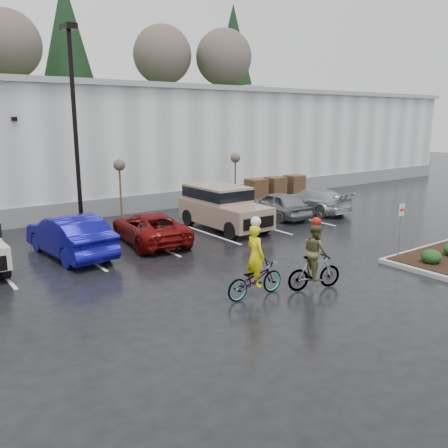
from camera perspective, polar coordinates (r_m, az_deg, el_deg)
ground at (r=15.97m, az=13.14°, el=-6.88°), size 120.00×120.00×0.00m
warehouse at (r=33.72m, az=-16.58°, el=9.42°), size 60.50×15.50×7.20m
wooded_ridge at (r=55.89m, az=-24.87°, el=9.20°), size 80.00×25.00×6.00m
lamppost at (r=22.93m, az=-17.62°, el=13.17°), size 0.50×1.00×9.22m
sapling_mid at (r=24.91m, az=-12.47°, el=6.55°), size 0.60×0.60×3.20m
sapling_east at (r=28.78m, az=1.37°, el=7.63°), size 0.60×0.60×3.20m
pallet_stack_a at (r=31.36m, az=3.84°, el=4.24°), size 1.20×1.20×1.35m
pallet_stack_b at (r=32.48m, az=6.13°, el=4.49°), size 1.20×1.20×1.35m
pallet_stack_c at (r=33.72m, az=8.39°, el=4.72°), size 1.20×1.20×1.35m
shrub_a at (r=18.49m, az=23.69°, el=-3.61°), size 0.70×0.70×0.52m
fire_lane_sign at (r=18.68m, az=20.48°, el=-0.03°), size 0.30×0.05×2.20m
car_blue at (r=19.23m, az=-18.07°, el=-1.32°), size 2.11×5.07×1.63m
car_red at (r=20.47m, az=-8.93°, el=-0.44°), size 2.83×5.06×1.34m
suv_tan at (r=22.70m, az=0.06°, el=1.94°), size 2.20×5.10×2.06m
car_grey at (r=25.55m, az=6.45°, el=2.34°), size 1.92×4.25×1.42m
car_far_silver at (r=27.29m, az=10.55°, el=2.81°), size 2.18×4.80×1.36m
cyclist_hivis at (r=14.20m, az=3.76°, el=-5.83°), size 2.03×0.72×2.46m
cyclist_olive at (r=15.01m, az=10.86°, el=-4.67°), size 1.85×0.98×2.30m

